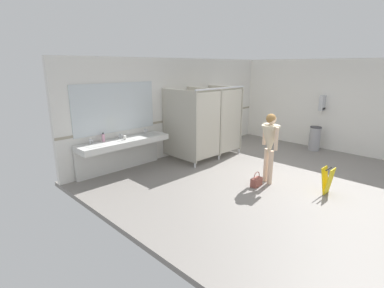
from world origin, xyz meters
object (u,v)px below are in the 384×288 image
at_px(handbag, 256,182).
at_px(soap_dispenser, 103,138).
at_px(trash_bin, 315,138).
at_px(paper_cup, 125,138).
at_px(paper_towel_dispenser_upper, 323,103).
at_px(wet_floor_sign, 327,181).
at_px(person_standing, 270,140).

xyz_separation_m(handbag, soap_dispenser, (-2.01, 2.96, 0.83)).
relative_size(trash_bin, paper_cup, 7.29).
bearing_deg(paper_towel_dispenser_upper, paper_cup, 156.76).
bearing_deg(handbag, trash_bin, 5.04).
xyz_separation_m(trash_bin, soap_dispenser, (-5.74, 2.63, 0.56)).
distance_m(trash_bin, wet_floor_sign, 3.43).
xyz_separation_m(paper_towel_dispenser_upper, person_standing, (-3.71, -0.38, -0.47)).
distance_m(paper_towel_dispenser_upper, soap_dispenser, 6.64).
relative_size(paper_towel_dispenser_upper, person_standing, 0.30).
height_order(paper_towel_dispenser_upper, handbag, paper_towel_dispenser_upper).
distance_m(paper_towel_dispenser_upper, handbag, 4.30).
bearing_deg(wet_floor_sign, soap_dispenser, 122.62).
bearing_deg(soap_dispenser, wet_floor_sign, -57.38).
bearing_deg(paper_cup, trash_bin, -24.51).
height_order(paper_towel_dispenser_upper, paper_cup, paper_towel_dispenser_upper).
xyz_separation_m(paper_towel_dispenser_upper, handbag, (-4.07, -0.33, -1.35)).
xyz_separation_m(paper_towel_dispenser_upper, wet_floor_sign, (-3.38, -1.57, -1.17)).
height_order(person_standing, soap_dispenser, person_standing).
bearing_deg(soap_dispenser, handbag, -55.87).
bearing_deg(handbag, soap_dispenser, 124.13).
distance_m(person_standing, soap_dispenser, 3.83).
relative_size(handbag, paper_cup, 3.28).
xyz_separation_m(paper_towel_dispenser_upper, trash_bin, (-0.33, 0.00, -1.08)).
xyz_separation_m(handbag, wet_floor_sign, (0.68, -1.24, 0.18)).
distance_m(soap_dispenser, paper_cup, 0.50).
distance_m(person_standing, wet_floor_sign, 1.42).
bearing_deg(paper_cup, paper_towel_dispenser_upper, -23.24).
bearing_deg(paper_cup, person_standing, -55.55).
bearing_deg(handbag, paper_towel_dispenser_upper, 4.63).
relative_size(paper_towel_dispenser_upper, trash_bin, 0.63).
bearing_deg(soap_dispenser, paper_towel_dispenser_upper, -23.43).
relative_size(trash_bin, person_standing, 0.47).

